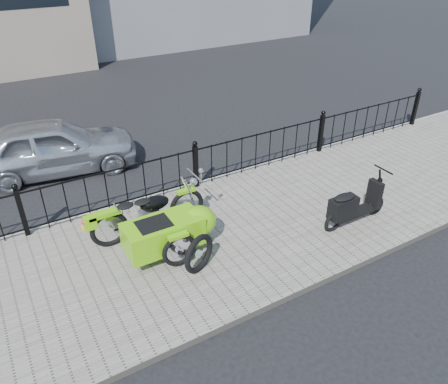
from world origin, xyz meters
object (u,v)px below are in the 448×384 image
motorcycle_sidecar (170,226)px  scooter (352,206)px  spare_tire (199,254)px  sedan_car (53,146)px

motorcycle_sidecar → scooter: bearing=-17.9°
spare_tire → motorcycle_sidecar: bearing=101.8°
motorcycle_sidecar → scooter: 3.42m
motorcycle_sidecar → sedan_car: size_ratio=0.60×
motorcycle_sidecar → sedan_car: sedan_car is taller
scooter → sedan_car: size_ratio=0.40×
scooter → spare_tire: bearing=174.8°
scooter → sedan_car: 6.79m
motorcycle_sidecar → scooter: (3.25, -1.05, -0.08)m
motorcycle_sidecar → spare_tire: motorcycle_sidecar is taller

